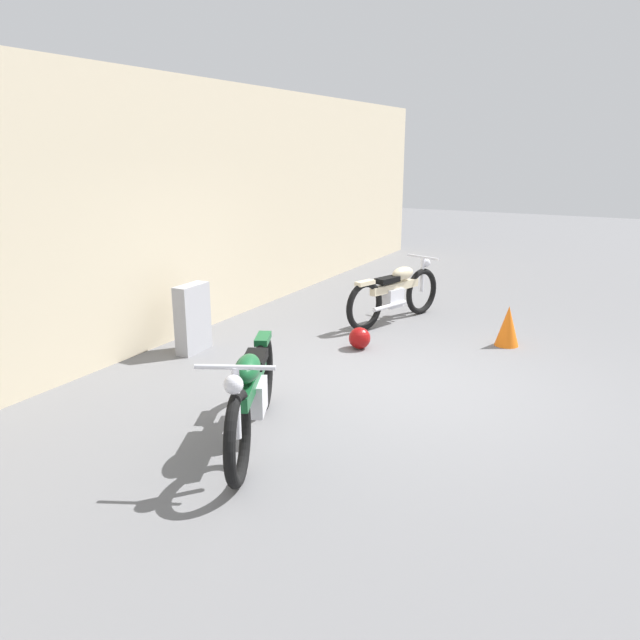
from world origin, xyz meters
The scene contains 7 objects.
ground_plane centered at (0.00, 0.00, 0.00)m, with size 40.00×40.00×0.00m, color slate.
building_wall centered at (0.00, 3.52, 1.76)m, with size 18.00×0.30×3.53m, color beige.
stone_marker centered at (-0.20, 2.82, 0.45)m, with size 0.52×0.20×0.90m, color #9E9EA3.
helmet centered at (0.91, 0.93, 0.15)m, with size 0.29×0.29×0.29m, color maroon.
traffic_cone centered at (1.97, -0.78, 0.28)m, with size 0.32×0.32×0.55m, color orange.
motorcycle_green centered at (-2.02, 0.67, 0.48)m, with size 2.07×1.10×1.00m.
motorcycle_cream centered at (2.38, 1.00, 0.46)m, with size 2.03×0.87×0.94m.
Camera 1 is at (-6.26, -2.25, 2.59)m, focal length 34.58 mm.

